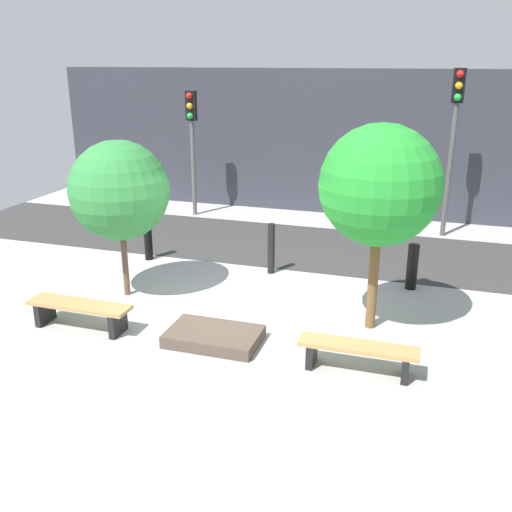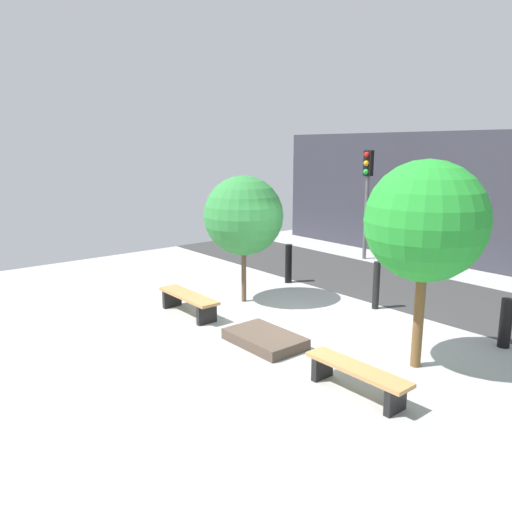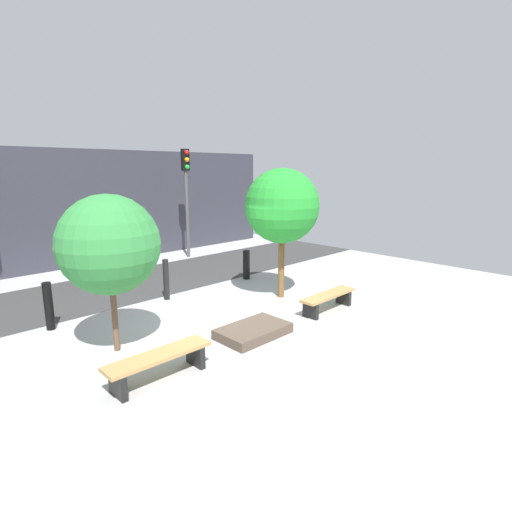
{
  "view_description": "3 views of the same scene",
  "coord_description": "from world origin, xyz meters",
  "px_view_note": "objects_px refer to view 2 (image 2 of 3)",
  "views": [
    {
      "loc": [
        3.06,
        -8.4,
        4.24
      ],
      "look_at": [
        0.49,
        -0.27,
        1.27
      ],
      "focal_mm": 40.0,
      "sensor_mm": 36.0,
      "label": 1
    },
    {
      "loc": [
        6.49,
        -6.49,
        3.51
      ],
      "look_at": [
        -0.42,
        -0.8,
        1.55
      ],
      "focal_mm": 35.0,
      "sensor_mm": 36.0,
      "label": 2
    },
    {
      "loc": [
        -5.25,
        -6.39,
        3.32
      ],
      "look_at": [
        0.37,
        -0.64,
        1.55
      ],
      "focal_mm": 28.0,
      "sensor_mm": 36.0,
      "label": 3
    }
  ],
  "objects_px": {
    "bollard_far_left": "(288,264)",
    "bench_right": "(357,374)",
    "bench_left": "(188,300)",
    "tree_behind_right_bench": "(426,222)",
    "planter_bed": "(265,339)",
    "bollard_left": "(376,285)",
    "bollard_center": "(506,323)",
    "traffic_light_west": "(367,185)",
    "tree_behind_left_bench": "(244,216)"
  },
  "relations": [
    {
      "from": "bench_right",
      "to": "bollard_center",
      "type": "height_order",
      "value": "bollard_center"
    },
    {
      "from": "bench_right",
      "to": "bench_left",
      "type": "bearing_deg",
      "value": 179.7
    },
    {
      "from": "bench_right",
      "to": "tree_behind_left_bench",
      "type": "relative_size",
      "value": 0.58
    },
    {
      "from": "bollard_left",
      "to": "traffic_light_west",
      "type": "distance_m",
      "value": 5.44
    },
    {
      "from": "bollard_left",
      "to": "tree_behind_right_bench",
      "type": "bearing_deg",
      "value": -40.19
    },
    {
      "from": "traffic_light_west",
      "to": "bollard_left",
      "type": "bearing_deg",
      "value": -48.63
    },
    {
      "from": "bollard_far_left",
      "to": "bollard_center",
      "type": "distance_m",
      "value": 5.65
    },
    {
      "from": "bollard_left",
      "to": "bollard_far_left",
      "type": "bearing_deg",
      "value": 180.0
    },
    {
      "from": "bench_right",
      "to": "tree_behind_right_bench",
      "type": "relative_size",
      "value": 0.51
    },
    {
      "from": "tree_behind_left_bench",
      "to": "bollard_far_left",
      "type": "bearing_deg",
      "value": 105.9
    },
    {
      "from": "bollard_left",
      "to": "traffic_light_west",
      "type": "xyz_separation_m",
      "value": [
        -3.39,
        3.84,
        1.84
      ]
    },
    {
      "from": "bench_right",
      "to": "bollard_left",
      "type": "relative_size",
      "value": 1.6
    },
    {
      "from": "tree_behind_right_bench",
      "to": "bollard_center",
      "type": "height_order",
      "value": "tree_behind_right_bench"
    },
    {
      "from": "bench_right",
      "to": "tree_behind_left_bench",
      "type": "height_order",
      "value": "tree_behind_left_bench"
    },
    {
      "from": "bench_right",
      "to": "traffic_light_west",
      "type": "bearing_deg",
      "value": 127.6
    },
    {
      "from": "bench_left",
      "to": "bollard_left",
      "type": "relative_size",
      "value": 1.66
    },
    {
      "from": "planter_bed",
      "to": "bollard_center",
      "type": "distance_m",
      "value": 4.3
    },
    {
      "from": "bollard_far_left",
      "to": "traffic_light_west",
      "type": "xyz_separation_m",
      "value": [
        -0.56,
        3.84,
        1.86
      ]
    },
    {
      "from": "bench_right",
      "to": "traffic_light_west",
      "type": "height_order",
      "value": "traffic_light_west"
    },
    {
      "from": "bollard_far_left",
      "to": "bench_right",
      "type": "bearing_deg",
      "value": -33.9
    },
    {
      "from": "planter_bed",
      "to": "tree_behind_right_bench",
      "type": "relative_size",
      "value": 0.43
    },
    {
      "from": "bench_right",
      "to": "traffic_light_west",
      "type": "distance_m",
      "value": 9.44
    },
    {
      "from": "bollard_center",
      "to": "bollard_far_left",
      "type": "bearing_deg",
      "value": 180.0
    },
    {
      "from": "tree_behind_left_bench",
      "to": "bollard_far_left",
      "type": "xyz_separation_m",
      "value": [
        -0.55,
        1.92,
        -1.49
      ]
    },
    {
      "from": "bollard_far_left",
      "to": "planter_bed",
      "type": "bearing_deg",
      "value": -48.81
    },
    {
      "from": "bench_left",
      "to": "tree_behind_right_bench",
      "type": "distance_m",
      "value": 5.22
    },
    {
      "from": "bollard_center",
      "to": "tree_behind_left_bench",
      "type": "bearing_deg",
      "value": -159.34
    },
    {
      "from": "planter_bed",
      "to": "bollard_left",
      "type": "relative_size",
      "value": 1.36
    },
    {
      "from": "bench_left",
      "to": "traffic_light_west",
      "type": "xyz_separation_m",
      "value": [
        -1.11,
        7.27,
        2.04
      ]
    },
    {
      "from": "tree_behind_left_bench",
      "to": "bollard_center",
      "type": "bearing_deg",
      "value": 20.66
    },
    {
      "from": "bollard_far_left",
      "to": "bollard_center",
      "type": "height_order",
      "value": "bollard_far_left"
    },
    {
      "from": "bench_right",
      "to": "bollard_far_left",
      "type": "bearing_deg",
      "value": 145.8
    },
    {
      "from": "bench_right",
      "to": "bollard_center",
      "type": "xyz_separation_m",
      "value": [
        0.55,
        3.43,
        0.14
      ]
    },
    {
      "from": "bench_right",
      "to": "tree_behind_left_bench",
      "type": "distance_m",
      "value": 5.09
    },
    {
      "from": "bollard_center",
      "to": "traffic_light_west",
      "type": "relative_size",
      "value": 0.26
    },
    {
      "from": "tree_behind_left_bench",
      "to": "bollard_left",
      "type": "relative_size",
      "value": 2.74
    },
    {
      "from": "bollard_left",
      "to": "bollard_center",
      "type": "relative_size",
      "value": 1.18
    },
    {
      "from": "tree_behind_left_bench",
      "to": "tree_behind_right_bench",
      "type": "xyz_separation_m",
      "value": [
        4.55,
        -0.0,
        0.38
      ]
    },
    {
      "from": "bench_left",
      "to": "planter_bed",
      "type": "bearing_deg",
      "value": 5.32
    },
    {
      "from": "bench_left",
      "to": "bollard_center",
      "type": "bearing_deg",
      "value": 34.2
    },
    {
      "from": "planter_bed",
      "to": "bollard_left",
      "type": "distance_m",
      "value": 3.26
    },
    {
      "from": "tree_behind_right_bench",
      "to": "planter_bed",
      "type": "bearing_deg",
      "value": -150.19
    },
    {
      "from": "bollard_left",
      "to": "bollard_center",
      "type": "xyz_separation_m",
      "value": [
        2.82,
        0.0,
        -0.08
      ]
    },
    {
      "from": "bollard_center",
      "to": "bollard_left",
      "type": "bearing_deg",
      "value": 180.0
    },
    {
      "from": "tree_behind_left_bench",
      "to": "tree_behind_right_bench",
      "type": "bearing_deg",
      "value": -0.0
    },
    {
      "from": "planter_bed",
      "to": "bollard_far_left",
      "type": "xyz_separation_m",
      "value": [
        -2.82,
        3.23,
        0.41
      ]
    },
    {
      "from": "tree_behind_right_bench",
      "to": "bollard_left",
      "type": "xyz_separation_m",
      "value": [
        -2.28,
        1.92,
        -1.86
      ]
    },
    {
      "from": "bench_right",
      "to": "bollard_left",
      "type": "height_order",
      "value": "bollard_left"
    },
    {
      "from": "bollard_center",
      "to": "tree_behind_right_bench",
      "type": "bearing_deg",
      "value": -105.9
    },
    {
      "from": "bench_left",
      "to": "bollard_far_left",
      "type": "height_order",
      "value": "bollard_far_left"
    }
  ]
}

